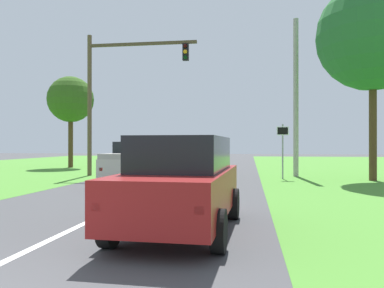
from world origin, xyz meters
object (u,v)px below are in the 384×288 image
keep_moving_sign (283,144)px  extra_tree_1 (71,100)px  utility_pole_right (296,98)px  red_suv_near (182,181)px  oak_tree_right (373,36)px  pickup_truck_lead (142,164)px  traffic_light (115,84)px

keep_moving_sign → extra_tree_1: bearing=153.0°
utility_pole_right → extra_tree_1: bearing=159.4°
utility_pole_right → extra_tree_1: 17.16m
red_suv_near → oak_tree_right: oak_tree_right is taller
keep_moving_sign → utility_pole_right: utility_pole_right is taller
oak_tree_right → pickup_truck_lead: bearing=-158.8°
red_suv_near → utility_pole_right: size_ratio=0.55×
pickup_truck_lead → oak_tree_right: size_ratio=0.51×
pickup_truck_lead → keep_moving_sign: (6.15, 4.34, 0.83)m
oak_tree_right → extra_tree_1: oak_tree_right is taller
oak_tree_right → extra_tree_1: (-19.44, 8.06, -1.86)m
keep_moving_sign → red_suv_near: bearing=-103.7°
traffic_light → extra_tree_1: bearing=130.6°
red_suv_near → utility_pole_right: bearing=74.7°
red_suv_near → traffic_light: size_ratio=0.60×
keep_moving_sign → oak_tree_right: size_ratio=0.29×
pickup_truck_lead → extra_tree_1: extra_tree_1 is taller
oak_tree_right → red_suv_near: bearing=-121.0°
red_suv_near → keep_moving_sign: bearing=76.3°
pickup_truck_lead → utility_pole_right: 9.86m
red_suv_near → traffic_light: 14.96m
red_suv_near → oak_tree_right: bearing=59.0°
pickup_truck_lead → keep_moving_sign: size_ratio=1.79×
pickup_truck_lead → utility_pole_right: size_ratio=0.58×
red_suv_near → pickup_truck_lead: red_suv_near is taller
red_suv_near → keep_moving_sign: size_ratio=1.71×
extra_tree_1 → keep_moving_sign: bearing=-27.0°
traffic_light → keep_moving_sign: size_ratio=2.84×
red_suv_near → utility_pole_right: 15.02m
traffic_light → keep_moving_sign: traffic_light is taller
red_suv_near → extra_tree_1: (-12.18, 20.15, 4.17)m
red_suv_near → keep_moving_sign: (3.02, 12.41, 0.78)m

